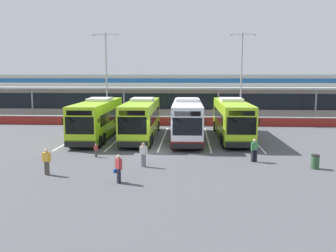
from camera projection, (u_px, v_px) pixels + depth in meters
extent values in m
plane|color=#4C4C51|center=(158.00, 151.00, 28.91)|extent=(200.00, 200.00, 0.00)
cube|color=beige|center=(173.00, 96.00, 55.19)|extent=(70.00, 10.00, 5.50)
cube|color=#19232D|center=(172.00, 101.00, 50.30)|extent=(66.00, 0.08, 2.20)
cube|color=navy|center=(172.00, 81.00, 49.88)|extent=(68.00, 0.08, 0.60)
cube|color=beige|center=(171.00, 88.00, 48.56)|extent=(67.00, 3.00, 0.24)
cube|color=gray|center=(173.00, 76.00, 54.76)|extent=(70.00, 10.00, 0.50)
cylinder|color=#999999|center=(32.00, 104.00, 48.78)|extent=(0.20, 0.20, 4.20)
cylinder|color=#999999|center=(124.00, 104.00, 48.04)|extent=(0.20, 0.20, 4.20)
cylinder|color=#999999|center=(218.00, 105.00, 47.31)|extent=(0.20, 0.20, 4.20)
cylinder|color=#999999|center=(316.00, 105.00, 46.58)|extent=(0.20, 0.20, 4.20)
cube|color=maroon|center=(169.00, 121.00, 43.17)|extent=(60.00, 0.36, 1.00)
cube|color=#B2B2B2|center=(169.00, 117.00, 43.09)|extent=(60.00, 0.40, 0.10)
cube|color=#9ED11E|center=(98.00, 118.00, 34.61)|extent=(2.67, 12.03, 3.19)
cube|color=#598419|center=(98.00, 132.00, 34.80)|extent=(2.69, 12.05, 0.56)
cube|color=black|center=(99.00, 115.00, 34.97)|extent=(2.68, 9.63, 0.96)
cube|color=black|center=(80.00, 126.00, 28.71)|extent=(2.31, 0.12, 1.40)
cube|color=black|center=(79.00, 113.00, 28.56)|extent=(2.05, 0.10, 0.40)
cube|color=silver|center=(100.00, 99.00, 35.35)|extent=(2.08, 2.82, 0.28)
cube|color=black|center=(80.00, 144.00, 28.82)|extent=(2.45, 0.19, 0.44)
cube|color=black|center=(99.00, 121.00, 28.93)|extent=(0.08, 0.12, 0.36)
cube|color=black|center=(63.00, 120.00, 29.08)|extent=(0.08, 0.12, 0.36)
cylinder|color=black|center=(119.00, 126.00, 39.30)|extent=(0.33, 1.04, 1.04)
cylinder|color=black|center=(97.00, 126.00, 39.42)|extent=(0.33, 1.04, 1.04)
cylinder|color=black|center=(103.00, 139.00, 31.59)|extent=(0.33, 1.04, 1.04)
cylinder|color=black|center=(76.00, 138.00, 31.71)|extent=(0.33, 1.04, 1.04)
cylinder|color=black|center=(99.00, 142.00, 30.21)|extent=(0.33, 1.04, 1.04)
cylinder|color=black|center=(71.00, 141.00, 30.32)|extent=(0.33, 1.04, 1.04)
cube|color=#9ED11E|center=(141.00, 118.00, 34.54)|extent=(2.67, 12.03, 3.19)
cube|color=#598419|center=(142.00, 132.00, 34.73)|extent=(2.69, 12.05, 0.56)
cube|color=black|center=(142.00, 115.00, 34.90)|extent=(2.68, 9.63, 0.96)
cube|color=black|center=(132.00, 126.00, 28.64)|extent=(2.31, 0.12, 1.40)
cube|color=black|center=(132.00, 113.00, 28.49)|extent=(2.05, 0.10, 0.40)
cube|color=silver|center=(142.00, 99.00, 35.28)|extent=(2.08, 2.82, 0.28)
cube|color=black|center=(132.00, 145.00, 28.75)|extent=(2.45, 0.19, 0.44)
cube|color=black|center=(151.00, 121.00, 28.87)|extent=(0.08, 0.12, 0.36)
cube|color=black|center=(115.00, 121.00, 29.01)|extent=(0.08, 0.12, 0.36)
cylinder|color=black|center=(158.00, 126.00, 39.23)|extent=(0.33, 1.04, 1.04)
cylinder|color=black|center=(136.00, 126.00, 39.35)|extent=(0.33, 1.04, 1.04)
cylinder|color=black|center=(151.00, 139.00, 31.52)|extent=(0.33, 1.04, 1.04)
cylinder|color=black|center=(123.00, 138.00, 31.64)|extent=(0.33, 1.04, 1.04)
cylinder|color=black|center=(149.00, 142.00, 30.14)|extent=(0.33, 1.04, 1.04)
cylinder|color=black|center=(121.00, 141.00, 30.25)|extent=(0.33, 1.04, 1.04)
cube|color=silver|center=(187.00, 119.00, 34.05)|extent=(2.67, 12.03, 3.19)
cube|color=#AD1E1E|center=(187.00, 133.00, 34.24)|extent=(2.69, 12.05, 0.56)
cube|color=black|center=(187.00, 116.00, 34.41)|extent=(2.68, 9.63, 0.96)
cube|color=black|center=(187.00, 127.00, 28.15)|extent=(2.31, 0.12, 1.40)
cube|color=black|center=(187.00, 114.00, 28.00)|extent=(2.05, 0.10, 0.40)
cube|color=silver|center=(187.00, 100.00, 34.79)|extent=(2.08, 2.82, 0.28)
cube|color=black|center=(187.00, 146.00, 28.25)|extent=(2.45, 0.19, 0.44)
cube|color=black|center=(206.00, 122.00, 28.37)|extent=(0.08, 0.12, 0.36)
cube|color=black|center=(169.00, 121.00, 28.52)|extent=(0.08, 0.12, 0.36)
cylinder|color=black|center=(198.00, 127.00, 38.74)|extent=(0.33, 1.04, 1.04)
cylinder|color=black|center=(176.00, 126.00, 38.86)|extent=(0.33, 1.04, 1.04)
cylinder|color=black|center=(201.00, 140.00, 31.03)|extent=(0.33, 1.04, 1.04)
cylinder|color=black|center=(173.00, 140.00, 31.14)|extent=(0.33, 1.04, 1.04)
cylinder|color=black|center=(202.00, 143.00, 29.64)|extent=(0.33, 1.04, 1.04)
cylinder|color=black|center=(173.00, 143.00, 29.76)|extent=(0.33, 1.04, 1.04)
cube|color=#9ED11E|center=(232.00, 118.00, 34.39)|extent=(2.67, 12.03, 3.19)
cube|color=#598419|center=(232.00, 132.00, 34.58)|extent=(2.69, 12.05, 0.56)
cube|color=black|center=(231.00, 115.00, 34.75)|extent=(2.68, 9.63, 0.96)
cube|color=black|center=(241.00, 126.00, 28.49)|extent=(2.31, 0.12, 1.40)
cube|color=black|center=(242.00, 113.00, 28.33)|extent=(2.05, 0.10, 0.40)
cube|color=silver|center=(231.00, 99.00, 35.13)|extent=(2.08, 2.82, 0.28)
cube|color=black|center=(241.00, 145.00, 28.59)|extent=(2.45, 0.19, 0.44)
cube|color=black|center=(259.00, 121.00, 28.71)|extent=(0.08, 0.12, 0.36)
cube|color=black|center=(222.00, 121.00, 28.85)|extent=(0.08, 0.12, 0.36)
cylinder|color=black|center=(237.00, 126.00, 39.07)|extent=(0.33, 1.04, 1.04)
cylinder|color=black|center=(215.00, 126.00, 39.19)|extent=(0.33, 1.04, 1.04)
cylinder|color=black|center=(250.00, 139.00, 31.36)|extent=(0.33, 1.04, 1.04)
cylinder|color=black|center=(222.00, 139.00, 31.48)|extent=(0.33, 1.04, 1.04)
cylinder|color=black|center=(253.00, 142.00, 29.98)|extent=(0.33, 1.04, 1.04)
cylinder|color=black|center=(224.00, 142.00, 30.10)|extent=(0.33, 1.04, 1.04)
cube|color=silver|center=(77.00, 137.00, 35.33)|extent=(0.14, 13.00, 0.01)
cube|color=silver|center=(120.00, 137.00, 35.09)|extent=(0.14, 13.00, 0.01)
cube|color=silver|center=(163.00, 138.00, 34.84)|extent=(0.14, 13.00, 0.01)
cube|color=silver|center=(207.00, 138.00, 34.59)|extent=(0.14, 13.00, 0.01)
cube|color=silver|center=(252.00, 139.00, 34.34)|extent=(0.14, 13.00, 0.01)
cube|color=black|center=(119.00, 175.00, 20.60)|extent=(0.22, 0.23, 0.84)
cube|color=black|center=(119.00, 176.00, 20.40)|extent=(0.22, 0.23, 0.84)
cube|color=#B23838|center=(119.00, 163.00, 20.40)|extent=(0.40, 0.39, 0.56)
cube|color=#B23838|center=(116.00, 163.00, 20.56)|extent=(0.13, 0.13, 0.54)
cube|color=#B23838|center=(121.00, 165.00, 20.25)|extent=(0.13, 0.13, 0.54)
sphere|color=#DBB293|center=(118.00, 157.00, 20.34)|extent=(0.22, 0.22, 0.22)
cube|color=#194C9E|center=(116.00, 171.00, 20.68)|extent=(0.27, 0.29, 0.22)
cylinder|color=#194C9E|center=(116.00, 168.00, 20.66)|extent=(0.02, 0.02, 0.16)
cube|color=slate|center=(143.00, 160.00, 24.14)|extent=(0.18, 0.21, 0.84)
cube|color=slate|center=(144.00, 161.00, 23.97)|extent=(0.18, 0.21, 0.84)
cube|color=silver|center=(144.00, 150.00, 23.95)|extent=(0.39, 0.30, 0.56)
cube|color=silver|center=(140.00, 150.00, 24.03)|extent=(0.11, 0.12, 0.54)
cube|color=silver|center=(147.00, 151.00, 23.89)|extent=(0.11, 0.12, 0.54)
sphere|color=tan|center=(143.00, 144.00, 23.90)|extent=(0.22, 0.22, 0.22)
cube|color=#4C4238|center=(96.00, 153.00, 26.90)|extent=(0.12, 0.13, 0.52)
cube|color=#4C4238|center=(96.00, 154.00, 26.79)|extent=(0.12, 0.13, 0.52)
cube|color=#B23838|center=(96.00, 148.00, 26.78)|extent=(0.24, 0.20, 0.35)
cube|color=#B23838|center=(94.00, 148.00, 26.84)|extent=(0.07, 0.08, 0.33)
cube|color=#B23838|center=(98.00, 148.00, 26.73)|extent=(0.07, 0.08, 0.33)
sphere|color=tan|center=(96.00, 145.00, 26.75)|extent=(0.14, 0.14, 0.14)
cube|color=#4C4238|center=(46.00, 168.00, 22.19)|extent=(0.15, 0.19, 0.84)
cube|color=#4C4238|center=(48.00, 168.00, 22.06)|extent=(0.15, 0.19, 0.84)
cube|color=gold|center=(46.00, 157.00, 22.03)|extent=(0.35, 0.23, 0.56)
cube|color=gold|center=(43.00, 157.00, 22.05)|extent=(0.09, 0.10, 0.54)
cube|color=gold|center=(50.00, 157.00, 22.01)|extent=(0.09, 0.10, 0.54)
sphere|color=#DBB293|center=(46.00, 151.00, 21.97)|extent=(0.22, 0.22, 0.22)
cube|color=black|center=(253.00, 156.00, 25.42)|extent=(0.21, 0.23, 0.84)
cube|color=black|center=(256.00, 156.00, 25.40)|extent=(0.21, 0.23, 0.84)
cube|color=#387F4C|center=(254.00, 146.00, 25.31)|extent=(0.40, 0.37, 0.56)
cube|color=#387F4C|center=(252.00, 147.00, 25.21)|extent=(0.13, 0.13, 0.54)
cube|color=#387F4C|center=(257.00, 146.00, 25.42)|extent=(0.13, 0.13, 0.54)
sphere|color=#DBB293|center=(255.00, 141.00, 25.25)|extent=(0.22, 0.22, 0.22)
cylinder|color=#9E9EA3|center=(107.00, 79.00, 44.93)|extent=(0.20, 0.20, 11.00)
cylinder|color=#9E9EA3|center=(105.00, 34.00, 44.16)|extent=(2.80, 0.10, 0.10)
cube|color=silver|center=(94.00, 35.00, 44.26)|extent=(0.44, 0.28, 0.20)
cube|color=silver|center=(117.00, 35.00, 44.09)|extent=(0.44, 0.28, 0.20)
cylinder|color=#9E9EA3|center=(241.00, 79.00, 44.81)|extent=(0.20, 0.20, 11.00)
cylinder|color=#9E9EA3|center=(242.00, 34.00, 44.04)|extent=(2.80, 0.10, 0.10)
cube|color=silver|center=(231.00, 35.00, 44.14)|extent=(0.44, 0.28, 0.20)
cube|color=silver|center=(254.00, 35.00, 43.97)|extent=(0.44, 0.28, 0.20)
cylinder|color=#2D5133|center=(315.00, 162.00, 23.55)|extent=(0.52, 0.52, 0.85)
cylinder|color=black|center=(315.00, 155.00, 23.48)|extent=(0.54, 0.54, 0.08)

